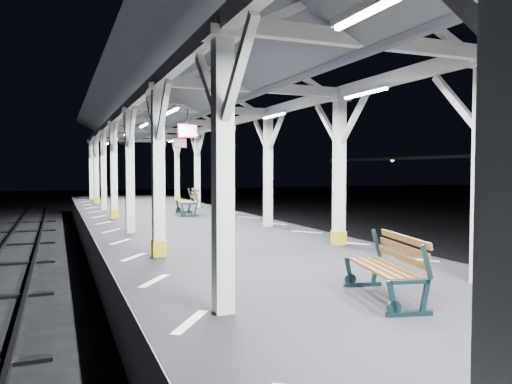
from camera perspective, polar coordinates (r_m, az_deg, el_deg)
ground at (r=8.88m, az=4.86°, el=-15.11°), size 120.00×120.00×0.00m
platform at (r=8.74m, az=4.87°, el=-11.99°), size 6.00×50.00×1.00m
hazard_stripes_left at (r=7.86m, az=-11.54°, el=-9.91°), size 1.00×48.00×0.01m
hazard_stripes_right at (r=9.95m, az=17.70°, el=-7.33°), size 1.00×48.00×0.01m
canopy at (r=8.65m, az=5.03°, el=15.00°), size 5.40×49.00×4.65m
bench_mid at (r=6.80m, az=15.08°, el=-8.10°), size 0.91×1.64×0.84m
bench_far at (r=18.81m, az=-7.63°, el=-1.00°), size 0.89×1.87×0.98m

